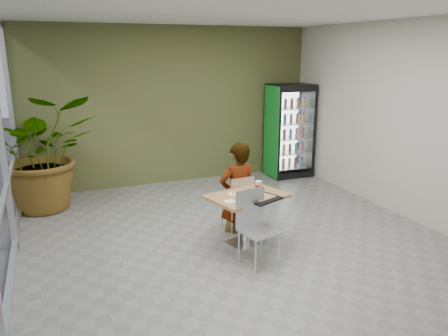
{
  "coord_description": "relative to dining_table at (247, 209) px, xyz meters",
  "views": [
    {
      "loc": [
        -2.41,
        -5.19,
        2.69
      ],
      "look_at": [
        -0.03,
        0.65,
        1.0
      ],
      "focal_mm": 35.0,
      "sensor_mm": 36.0,
      "label": 1
    }
  ],
  "objects": [
    {
      "name": "ground",
      "position": [
        -0.07,
        -0.05,
        -0.54
      ],
      "size": [
        7.0,
        7.0,
        0.0
      ],
      "primitive_type": "plane",
      "color": "gray",
      "rests_on": "ground"
    },
    {
      "name": "room_envelope",
      "position": [
        -0.07,
        -0.05,
        1.06
      ],
      "size": [
        6.0,
        7.0,
        3.2
      ],
      "primitive_type": null,
      "color": "silver",
      "rests_on": "ground"
    },
    {
      "name": "dining_table",
      "position": [
        0.0,
        0.0,
        0.0
      ],
      "size": [
        1.19,
        0.96,
        0.75
      ],
      "rotation": [
        0.0,
        0.0,
        0.25
      ],
      "color": "#A97F48",
      "rests_on": "ground"
    },
    {
      "name": "chair_far",
      "position": [
        0.12,
        0.51,
        -0.02
      ],
      "size": [
        0.42,
        0.42,
        0.88
      ],
      "rotation": [
        0.0,
        0.0,
        3.23
      ],
      "color": "silver",
      "rests_on": "ground"
    },
    {
      "name": "chair_near",
      "position": [
        -0.13,
        -0.51,
        0.03
      ],
      "size": [
        0.5,
        0.5,
        0.97
      ],
      "rotation": [
        0.0,
        0.0,
        0.17
      ],
      "color": "silver",
      "rests_on": "ground"
    },
    {
      "name": "seated_woman",
      "position": [
        0.11,
        0.55,
        0.01
      ],
      "size": [
        0.65,
        0.45,
        1.69
      ],
      "primitive_type": "imported",
      "rotation": [
        0.0,
        0.0,
        3.23
      ],
      "color": "black",
      "rests_on": "ground"
    },
    {
      "name": "pizza_plate",
      "position": [
        -0.12,
        0.07,
        0.23
      ],
      "size": [
        0.32,
        0.24,
        0.03
      ],
      "color": "white",
      "rests_on": "dining_table"
    },
    {
      "name": "soda_cup",
      "position": [
        0.2,
        0.04,
        0.29
      ],
      "size": [
        0.09,
        0.09,
        0.17
      ],
      "color": "white",
      "rests_on": "dining_table"
    },
    {
      "name": "napkin_stack",
      "position": [
        -0.35,
        -0.2,
        0.22
      ],
      "size": [
        0.15,
        0.15,
        0.02
      ],
      "primitive_type": "cube",
      "rotation": [
        0.0,
        0.0,
        -0.14
      ],
      "color": "white",
      "rests_on": "dining_table"
    },
    {
      "name": "cafeteria_tray",
      "position": [
        0.11,
        -0.27,
        0.23
      ],
      "size": [
        0.56,
        0.49,
        0.03
      ],
      "primitive_type": "cube",
      "rotation": [
        0.0,
        0.0,
        0.38
      ],
      "color": "black",
      "rests_on": "dining_table"
    },
    {
      "name": "beverage_fridge",
      "position": [
        2.42,
        2.97,
        0.47
      ],
      "size": [
        0.94,
        0.74,
        2.01
      ],
      "rotation": [
        0.0,
        0.0,
        -0.04
      ],
      "color": "black",
      "rests_on": "ground"
    },
    {
      "name": "potted_plant",
      "position": [
        -2.6,
        2.7,
        0.47
      ],
      "size": [
        1.92,
        1.69,
        2.01
      ],
      "primitive_type": "imported",
      "rotation": [
        0.0,
        0.0,
        0.07
      ],
      "color": "#346026",
      "rests_on": "ground"
    }
  ]
}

